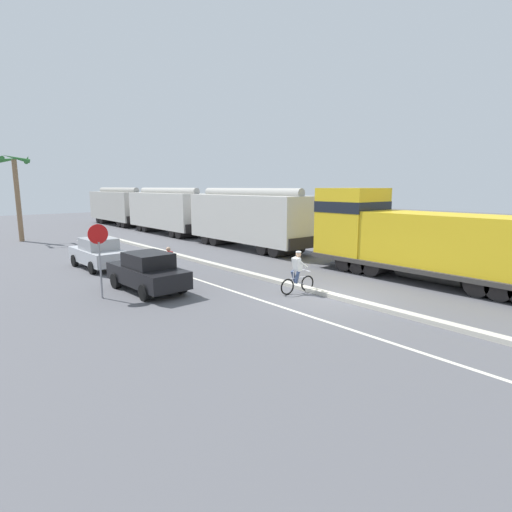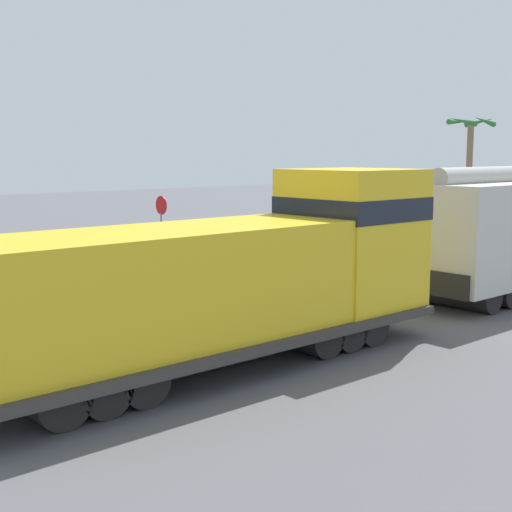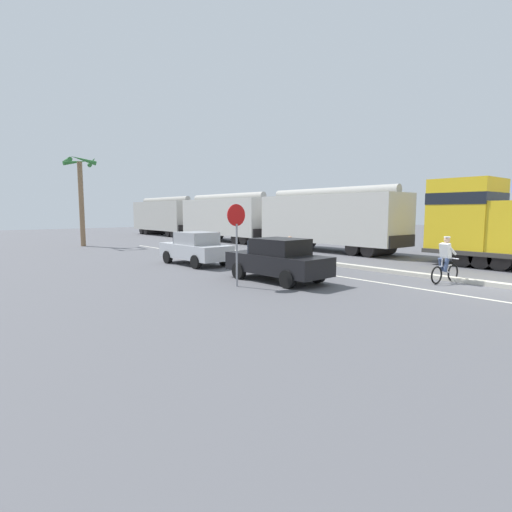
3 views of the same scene
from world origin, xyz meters
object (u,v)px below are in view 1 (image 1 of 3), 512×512
hopper_car_trailing (119,206)px  palm_tree_near (16,181)px  hopper_car_middle (168,211)px  cyclist (297,273)px  hopper_car_lead (249,219)px  parked_car_black (147,272)px  parked_car_silver (98,253)px  locomotive (415,241)px  pedestrian_by_cars (169,264)px  stop_sign (99,247)px

hopper_car_trailing → palm_tree_near: (-11.34, -8.64, 2.61)m
hopper_car_middle → cyclist: size_ratio=6.18×
hopper_car_lead → parked_car_black: (-10.47, -6.20, -1.26)m
parked_car_silver → cyclist: cyclist is taller
locomotive → parked_car_black: locomotive is taller
cyclist → pedestrian_by_cars: 5.87m
parked_car_black → locomotive: bearing=-29.6°
parked_car_black → parked_car_silver: (0.09, 6.07, 0.00)m
parked_car_silver → cyclist: bearing=-67.0°
hopper_car_lead → parked_car_silver: bearing=-179.3°
hopper_car_trailing → parked_car_silver: size_ratio=2.50×
hopper_car_middle → pedestrian_by_cars: hopper_car_middle is taller
locomotive → hopper_car_lead: size_ratio=1.10×
hopper_car_middle → parked_car_silver: hopper_car_middle is taller
pedestrian_by_cars → hopper_car_lead: bearing=30.9°
hopper_car_trailing → locomotive: bearing=-90.0°
parked_car_black → palm_tree_near: 21.13m
parked_car_silver → stop_sign: bearing=-108.1°
hopper_car_middle → stop_sign: 21.54m
hopper_car_trailing → pedestrian_by_cars: (-9.08, -28.64, -1.23)m
pedestrian_by_cars → hopper_car_middle: bearing=62.0°
parked_car_silver → hopper_car_middle: bearing=48.5°
hopper_car_middle → palm_tree_near: palm_tree_near is taller
hopper_car_lead → cyclist: (-6.00, -10.44, -1.26)m
parked_car_black → cyclist: size_ratio=2.49×
cyclist → locomotive: bearing=-16.0°
hopper_car_middle → parked_car_black: hopper_car_middle is taller
parked_car_black → cyclist: (4.47, -4.24, 0.00)m
hopper_car_lead → palm_tree_near: bearing=127.9°
parked_car_black → hopper_car_lead: bearing=30.6°
locomotive → parked_car_silver: size_ratio=2.74×
locomotive → pedestrian_by_cars: (-9.08, 6.71, -0.95)m
locomotive → palm_tree_near: palm_tree_near is taller
cyclist → parked_car_black: bearing=136.5°
hopper_car_lead → cyclist: size_ratio=6.18×
hopper_car_trailing → parked_car_black: 31.23m
parked_car_silver → hopper_car_lead: bearing=0.7°
stop_sign → palm_tree_near: (0.97, 20.63, 2.66)m
hopper_car_lead → cyclist: hopper_car_lead is taller
cyclist → hopper_car_middle: bearing=74.8°
parked_car_black → hopper_car_trailing: bearing=70.4°
parked_car_silver → stop_sign: 6.37m
hopper_car_middle → parked_car_black: (-10.47, -17.80, -1.26)m
parked_car_black → pedestrian_by_cars: bearing=28.5°
hopper_car_lead → pedestrian_by_cars: 10.65m
locomotive → hopper_car_middle: 23.76m
locomotive → parked_car_black: bearing=150.4°
cyclist → palm_tree_near: bearing=102.1°
locomotive → cyclist: 6.32m
hopper_car_lead → pedestrian_by_cars: (-9.08, -5.44, -1.23)m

